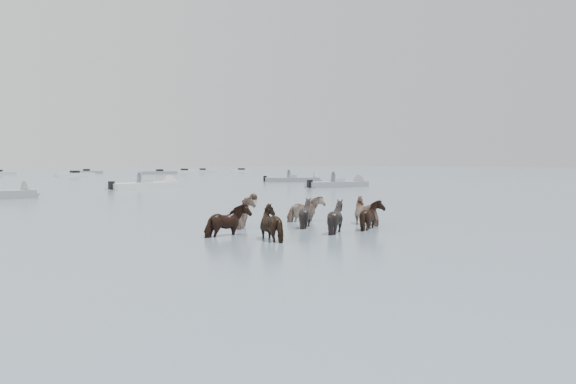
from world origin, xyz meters
TOP-DOWN VIEW (x-y plane):
  - ground at (0.00, 0.00)m, footprint 400.00×400.00m
  - pony_herd at (2.20, 0.00)m, footprint 6.76×4.42m
  - swimming_pony at (8.03, 12.91)m, footprint 0.72×0.44m
  - motorboat_b at (-3.34, 21.34)m, footprint 5.73×2.20m
  - motorboat_c at (8.59, 29.08)m, footprint 6.59×3.42m
  - motorboat_d at (22.34, 22.07)m, footprint 5.96×1.99m
  - motorboat_e at (26.31, 34.00)m, footprint 6.07×4.22m

SIDE VIEW (x-z plane):
  - ground at x=0.00m, z-range 0.00..0.00m
  - swimming_pony at x=8.03m, z-range -0.12..0.32m
  - motorboat_c at x=8.59m, z-range -0.74..1.18m
  - motorboat_e at x=26.31m, z-range -0.74..1.18m
  - motorboat_d at x=22.34m, z-range -0.74..1.18m
  - motorboat_b at x=-3.34m, z-range -0.73..1.19m
  - pony_herd at x=2.20m, z-range -0.30..0.94m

